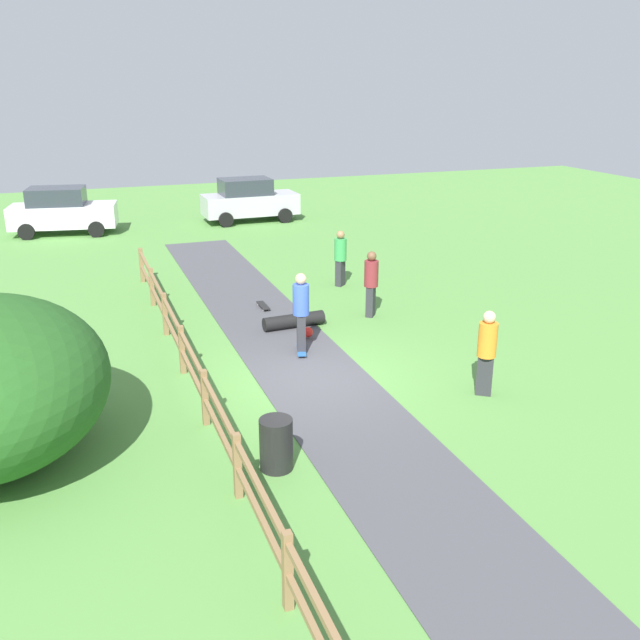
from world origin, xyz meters
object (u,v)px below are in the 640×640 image
trash_bin (276,444)px  bystander_orange (487,349)px  parked_car_silver (249,200)px  bystander_green (340,256)px  skater_riding (301,309)px  parked_car_white (62,211)px  skateboard_loose (263,305)px  bystander_maroon (371,281)px  skater_fallen (295,322)px

trash_bin → bystander_orange: 5.04m
parked_car_silver → bystander_green: bearing=-89.6°
skater_riding → bystander_green: skater_riding is taller
parked_car_white → parked_car_silver: size_ratio=1.05×
trash_bin → parked_car_white: size_ratio=0.20×
skateboard_loose → bystander_orange: bearing=-68.6°
bystander_maroon → parked_car_silver: parked_car_silver is taller
skater_riding → skater_fallen: (0.38, 1.67, -0.91)m
trash_bin → parked_car_white: (-3.03, 20.75, 0.51)m
bystander_maroon → bystander_orange: bearing=-88.2°
bystander_green → parked_car_silver: size_ratio=0.41×
trash_bin → skateboard_loose: bearing=76.0°
bystander_orange → parked_car_silver: bearing=89.8°
bystander_maroon → bystander_green: bystander_maroon is taller
trash_bin → bystander_green: 10.93m
bystander_maroon → parked_car_silver: size_ratio=0.43×
skater_riding → parked_car_white: (-5.05, 16.01, -0.15)m
skater_riding → bystander_green: (2.95, 4.99, -0.15)m
skater_fallen → bystander_orange: 5.69m
skater_riding → skateboard_loose: 3.74m
bystander_maroon → skater_fallen: bearing=-172.9°
trash_bin → skater_fallen: 6.84m
bystander_green → parked_car_white: 13.62m
skater_riding → bystander_green: bearing=59.4°
skater_riding → trash_bin: bearing=-113.1°
bystander_maroon → parked_car_white: parked_car_white is taller
bystander_green → skater_fallen: bearing=-127.7°
skateboard_loose → bystander_green: bystander_green is taller
bystander_maroon → parked_car_white: 16.03m
skater_riding → bystander_orange: (2.81, -3.42, -0.11)m
bystander_orange → bystander_green: bearing=89.1°
skater_fallen → bystander_maroon: 2.41m
skater_fallen → parked_car_silver: parked_car_silver is taller
skateboard_loose → bystander_green: bearing=25.9°
bystander_orange → skater_riding: bearing=129.4°
trash_bin → bystander_green: (4.96, 9.72, 0.51)m
trash_bin → parked_car_white: bearing=98.3°
skater_riding → parked_car_silver: (2.88, 16.01, -0.15)m
parked_car_white → skater_riding: bearing=-72.5°
parked_car_white → parked_car_silver: bearing=-0.1°
bystander_maroon → parked_car_silver: 14.05m
trash_bin → bystander_green: size_ratio=0.52×
bystander_green → bystander_maroon: bearing=-95.8°
bystander_orange → bystander_maroon: 5.37m
parked_car_silver → bystander_orange: bearing=-90.2°
skater_fallen → parked_car_silver: (2.49, 14.34, 0.76)m
skateboard_loose → bystander_orange: bystander_orange is taller
trash_bin → bystander_green: bystander_green is taller
skater_riding → bystander_maroon: size_ratio=1.07×
skateboard_loose → trash_bin: bearing=-104.0°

